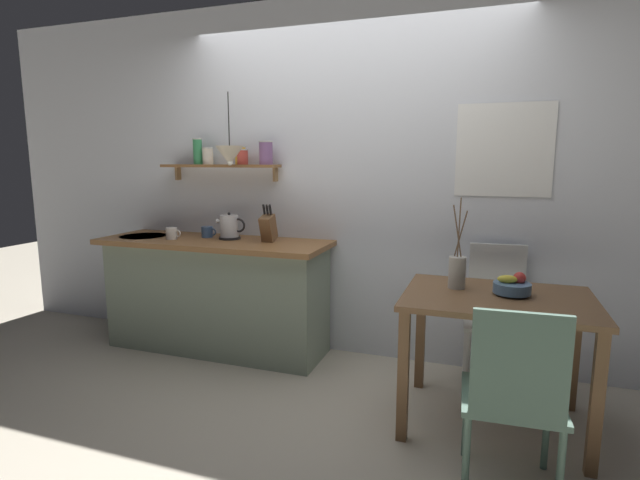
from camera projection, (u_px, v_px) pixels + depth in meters
ground_plane at (322, 383)px, 3.32m from camera, size 14.00×14.00×0.00m
back_wall at (376, 181)px, 3.64m from camera, size 6.80×0.11×2.70m
kitchen_counter at (216, 294)px, 3.87m from camera, size 1.83×0.63×0.90m
wall_shelf at (229, 159)px, 3.84m from camera, size 1.01×0.20×0.34m
dining_table at (497, 316)px, 2.71m from camera, size 1.02×0.77×0.76m
dining_chair_near at (514, 393)px, 2.12m from camera, size 0.46×0.44×0.90m
dining_chair_far at (496, 308)px, 3.26m from camera, size 0.45×0.42×0.94m
fruit_bowl at (512, 286)px, 2.70m from camera, size 0.20×0.20×0.13m
twig_vase at (457, 271)px, 2.84m from camera, size 0.10×0.10×0.53m
electric_kettle at (230, 227)px, 3.80m from camera, size 0.25×0.17×0.21m
knife_block at (268, 227)px, 3.66m from camera, size 0.09×0.16×0.29m
coffee_mug_by_sink at (172, 233)px, 3.80m from camera, size 0.13×0.09×0.09m
coffee_mug_spare at (207, 232)px, 3.89m from camera, size 0.13×0.09×0.09m
pendant_lamp at (230, 156)px, 3.57m from camera, size 0.21×0.21×0.53m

